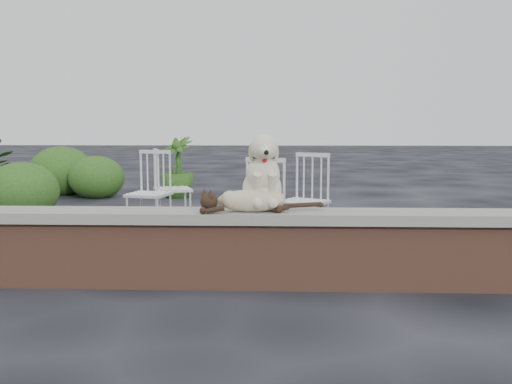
{
  "coord_description": "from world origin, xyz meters",
  "views": [
    {
      "loc": [
        0.78,
        -4.25,
        1.23
      ],
      "look_at": [
        0.61,
        0.2,
        0.7
      ],
      "focal_mm": 40.0,
      "sensor_mm": 36.0,
      "label": 1
    }
  ],
  "objects_px": {
    "dog": "(262,171)",
    "potted_plant_b": "(177,167)",
    "chair_b": "(149,193)",
    "cat": "(251,199)",
    "chair_d": "(304,200)",
    "chair_e": "(173,188)",
    "chair_c": "(275,208)"
  },
  "relations": [
    {
      "from": "dog",
      "to": "potted_plant_b",
      "type": "relative_size",
      "value": 0.57
    },
    {
      "from": "chair_c",
      "to": "potted_plant_b",
      "type": "relative_size",
      "value": 0.91
    },
    {
      "from": "cat",
      "to": "chair_c",
      "type": "distance_m",
      "value": 0.99
    },
    {
      "from": "dog",
      "to": "cat",
      "type": "xyz_separation_m",
      "value": [
        -0.08,
        -0.15,
        -0.2
      ]
    },
    {
      "from": "chair_e",
      "to": "chair_b",
      "type": "distance_m",
      "value": 0.53
    },
    {
      "from": "dog",
      "to": "chair_b",
      "type": "distance_m",
      "value": 2.38
    },
    {
      "from": "chair_d",
      "to": "chair_c",
      "type": "height_order",
      "value": "same"
    },
    {
      "from": "cat",
      "to": "chair_b",
      "type": "bearing_deg",
      "value": 112.75
    },
    {
      "from": "chair_e",
      "to": "cat",
      "type": "bearing_deg",
      "value": -176.29
    },
    {
      "from": "cat",
      "to": "potted_plant_b",
      "type": "distance_m",
      "value": 5.55
    },
    {
      "from": "dog",
      "to": "chair_e",
      "type": "height_order",
      "value": "dog"
    },
    {
      "from": "cat",
      "to": "chair_b",
      "type": "relative_size",
      "value": 1.18
    },
    {
      "from": "chair_d",
      "to": "dog",
      "type": "bearing_deg",
      "value": -75.45
    },
    {
      "from": "chair_b",
      "to": "potted_plant_b",
      "type": "height_order",
      "value": "potted_plant_b"
    },
    {
      "from": "chair_c",
      "to": "chair_d",
      "type": "bearing_deg",
      "value": -92.95
    },
    {
      "from": "dog",
      "to": "chair_d",
      "type": "relative_size",
      "value": 0.62
    },
    {
      "from": "chair_e",
      "to": "potted_plant_b",
      "type": "xyz_separation_m",
      "value": [
        -0.43,
        2.76,
        0.04
      ]
    },
    {
      "from": "chair_b",
      "to": "potted_plant_b",
      "type": "distance_m",
      "value": 3.27
    },
    {
      "from": "cat",
      "to": "chair_c",
      "type": "relative_size",
      "value": 1.18
    },
    {
      "from": "chair_b",
      "to": "dog",
      "type": "bearing_deg",
      "value": -43.48
    },
    {
      "from": "chair_e",
      "to": "chair_b",
      "type": "relative_size",
      "value": 1.0
    },
    {
      "from": "cat",
      "to": "chair_b",
      "type": "xyz_separation_m",
      "value": [
        -1.24,
        2.09,
        -0.2
      ]
    },
    {
      "from": "dog",
      "to": "cat",
      "type": "distance_m",
      "value": 0.26
    },
    {
      "from": "dog",
      "to": "chair_b",
      "type": "relative_size",
      "value": 0.62
    },
    {
      "from": "chair_b",
      "to": "chair_d",
      "type": "height_order",
      "value": "same"
    },
    {
      "from": "chair_d",
      "to": "chair_c",
      "type": "distance_m",
      "value": 0.62
    },
    {
      "from": "dog",
      "to": "potted_plant_b",
      "type": "bearing_deg",
      "value": 98.88
    },
    {
      "from": "chair_d",
      "to": "chair_e",
      "type": "bearing_deg",
      "value": 175.14
    },
    {
      "from": "dog",
      "to": "chair_e",
      "type": "relative_size",
      "value": 0.62
    },
    {
      "from": "dog",
      "to": "potted_plant_b",
      "type": "height_order",
      "value": "dog"
    },
    {
      "from": "dog",
      "to": "chair_d",
      "type": "distance_m",
      "value": 1.46
    },
    {
      "from": "chair_e",
      "to": "chair_c",
      "type": "xyz_separation_m",
      "value": [
        1.24,
        -1.63,
        0.0
      ]
    }
  ]
}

